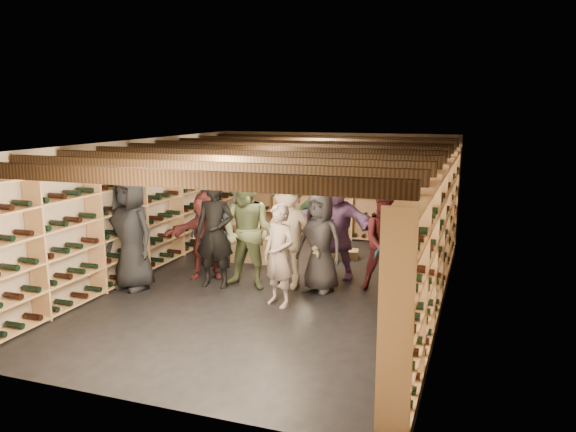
# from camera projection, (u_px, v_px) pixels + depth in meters

# --- Properties ---
(ground) EXTENTS (8.00, 8.00, 0.00)m
(ground) POSITION_uv_depth(u_px,v_px,m) (274.00, 286.00, 9.45)
(ground) COLOR black
(ground) RESTS_ON ground
(walls) EXTENTS (5.52, 8.02, 2.40)m
(walls) POSITION_uv_depth(u_px,v_px,m) (274.00, 217.00, 9.22)
(walls) COLOR tan
(walls) RESTS_ON ground
(ceiling) EXTENTS (5.50, 8.00, 0.01)m
(ceiling) POSITION_uv_depth(u_px,v_px,m) (274.00, 143.00, 8.99)
(ceiling) COLOR beige
(ceiling) RESTS_ON walls
(ceiling_joists) EXTENTS (5.40, 7.12, 0.18)m
(ceiling_joists) POSITION_uv_depth(u_px,v_px,m) (274.00, 152.00, 9.02)
(ceiling_joists) COLOR black
(ceiling_joists) RESTS_ON ground
(wine_rack_left) EXTENTS (0.32, 7.50, 2.15)m
(wine_rack_left) POSITION_uv_depth(u_px,v_px,m) (140.00, 214.00, 10.08)
(wine_rack_left) COLOR tan
(wine_rack_left) RESTS_ON ground
(wine_rack_right) EXTENTS (0.32, 7.50, 2.15)m
(wine_rack_right) POSITION_uv_depth(u_px,v_px,m) (434.00, 236.00, 8.41)
(wine_rack_right) COLOR tan
(wine_rack_right) RESTS_ON ground
(wine_rack_back) EXTENTS (4.70, 0.30, 2.15)m
(wine_rack_back) POSITION_uv_depth(u_px,v_px,m) (333.00, 192.00, 12.79)
(wine_rack_back) COLOR tan
(wine_rack_back) RESTS_ON ground
(crate_stack_left) EXTENTS (0.56, 0.43, 0.85)m
(crate_stack_left) POSITION_uv_depth(u_px,v_px,m) (245.00, 240.00, 10.95)
(crate_stack_left) COLOR tan
(crate_stack_left) RESTS_ON ground
(crate_stack_right) EXTENTS (0.51, 0.35, 0.51)m
(crate_stack_right) POSITION_uv_depth(u_px,v_px,m) (269.00, 251.00, 10.80)
(crate_stack_right) COLOR tan
(crate_stack_right) RESTS_ON ground
(crate_loose) EXTENTS (0.55, 0.41, 0.17)m
(crate_loose) POSITION_uv_depth(u_px,v_px,m) (345.00, 254.00, 11.20)
(crate_loose) COLOR tan
(crate_loose) RESTS_ON ground
(person_0) EXTENTS (1.03, 0.79, 1.88)m
(person_0) POSITION_uv_depth(u_px,v_px,m) (131.00, 233.00, 9.18)
(person_0) COLOR black
(person_0) RESTS_ON ground
(person_1) EXTENTS (0.70, 0.49, 1.82)m
(person_1) POSITION_uv_depth(u_px,v_px,m) (215.00, 234.00, 9.29)
(person_1) COLOR black
(person_1) RESTS_ON ground
(person_2) EXTENTS (0.96, 0.77, 1.91)m
(person_2) POSITION_uv_depth(u_px,v_px,m) (248.00, 232.00, 9.22)
(person_2) COLOR #4E5A39
(person_2) RESTS_ON ground
(person_3) EXTENTS (1.34, 0.93, 1.90)m
(person_3) POSITION_uv_depth(u_px,v_px,m) (288.00, 232.00, 9.23)
(person_3) COLOR beige
(person_3) RESTS_ON ground
(person_4) EXTENTS (0.99, 0.64, 1.56)m
(person_4) POSITION_uv_depth(u_px,v_px,m) (404.00, 257.00, 8.35)
(person_4) COLOR #165C71
(person_4) RESTS_ON ground
(person_5) EXTENTS (1.49, 0.94, 1.54)m
(person_5) POSITION_uv_depth(u_px,v_px,m) (206.00, 235.00, 9.81)
(person_5) COLOR brown
(person_5) RESTS_ON ground
(person_6) EXTENTS (0.83, 0.62, 1.53)m
(person_6) POSITION_uv_depth(u_px,v_px,m) (211.00, 223.00, 10.90)
(person_6) COLOR #1F2D46
(person_6) RESTS_ON ground
(person_7) EXTENTS (0.68, 0.58, 1.57)m
(person_7) POSITION_uv_depth(u_px,v_px,m) (279.00, 255.00, 8.42)
(person_7) COLOR gray
(person_7) RESTS_ON ground
(person_8) EXTENTS (0.97, 0.86, 1.65)m
(person_8) POSITION_uv_depth(u_px,v_px,m) (386.00, 242.00, 9.09)
(person_8) COLOR #441517
(person_8) RESTS_ON ground
(person_9) EXTENTS (1.35, 1.08, 1.83)m
(person_9) POSITION_uv_depth(u_px,v_px,m) (239.00, 215.00, 10.88)
(person_9) COLOR #9D9891
(person_9) RESTS_ON ground
(person_10) EXTENTS (1.10, 0.73, 1.73)m
(person_10) POSITION_uv_depth(u_px,v_px,m) (320.00, 223.00, 10.36)
(person_10) COLOR #234829
(person_10) RESTS_ON ground
(person_11) EXTENTS (1.82, 0.94, 1.88)m
(person_11) POSITION_uv_depth(u_px,v_px,m) (336.00, 225.00, 9.87)
(person_11) COLOR #865E99
(person_11) RESTS_ON ground
(person_12) EXTENTS (0.91, 0.70, 1.64)m
(person_12) POSITION_uv_depth(u_px,v_px,m) (320.00, 242.00, 9.09)
(person_12) COLOR #313034
(person_12) RESTS_ON ground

